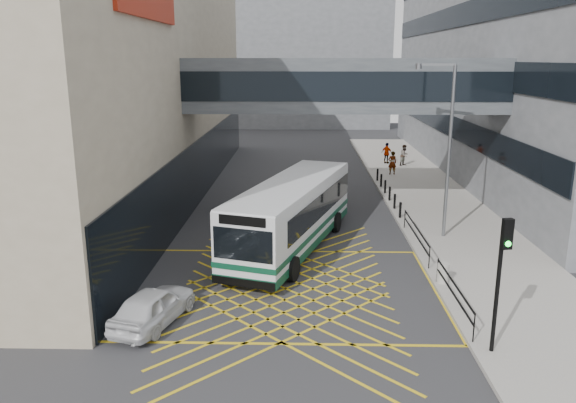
# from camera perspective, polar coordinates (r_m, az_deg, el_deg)

# --- Properties ---
(ground) EXTENTS (120.00, 120.00, 0.00)m
(ground) POSITION_cam_1_polar(r_m,az_deg,el_deg) (22.81, -0.26, -8.85)
(ground) COLOR #333335
(building_whsmith) EXTENTS (24.17, 42.00, 16.00)m
(building_whsmith) POSITION_cam_1_polar(r_m,az_deg,el_deg) (41.39, -25.84, 11.59)
(building_whsmith) COLOR tan
(building_whsmith) RESTS_ON ground
(building_far) EXTENTS (28.00, 16.00, 18.00)m
(building_far) POSITION_cam_1_polar(r_m,az_deg,el_deg) (81.00, -0.43, 14.36)
(building_far) COLOR slate
(building_far) RESTS_ON ground
(skybridge) EXTENTS (20.00, 4.10, 3.00)m
(skybridge) POSITION_cam_1_polar(r_m,az_deg,el_deg) (33.08, 5.67, 11.70)
(skybridge) COLOR #4C5156
(skybridge) RESTS_ON ground
(pavement) EXTENTS (6.00, 54.00, 0.16)m
(pavement) POSITION_cam_1_polar(r_m,az_deg,el_deg) (37.98, 14.13, 0.34)
(pavement) COLOR #A09B92
(pavement) RESTS_ON ground
(box_junction) EXTENTS (12.00, 9.00, 0.01)m
(box_junction) POSITION_cam_1_polar(r_m,az_deg,el_deg) (22.81, -0.26, -8.84)
(box_junction) COLOR gold
(box_junction) RESTS_ON ground
(bus) EXTENTS (6.18, 12.10, 3.32)m
(bus) POSITION_cam_1_polar(r_m,az_deg,el_deg) (26.95, 0.48, -1.16)
(bus) COLOR silver
(bus) RESTS_ON ground
(car_white) EXTENTS (2.85, 4.56, 1.35)m
(car_white) POSITION_cam_1_polar(r_m,az_deg,el_deg) (20.30, -13.54, -10.24)
(car_white) COLOR silver
(car_white) RESTS_ON ground
(car_dark) EXTENTS (2.10, 4.25, 1.28)m
(car_dark) POSITION_cam_1_polar(r_m,az_deg,el_deg) (33.75, 1.03, 0.03)
(car_dark) COLOR #212227
(car_dark) RESTS_ON ground
(car_silver) EXTENTS (2.67, 4.42, 1.28)m
(car_silver) POSITION_cam_1_polar(r_m,az_deg,el_deg) (43.67, 2.18, 3.32)
(car_silver) COLOR gray
(car_silver) RESTS_ON ground
(traffic_light) EXTENTS (0.33, 0.51, 4.34)m
(traffic_light) POSITION_cam_1_polar(r_m,az_deg,el_deg) (17.92, 20.89, -6.20)
(traffic_light) COLOR black
(traffic_light) RESTS_ON pavement
(street_lamp) EXTENTS (1.96, 0.53, 8.59)m
(street_lamp) POSITION_cam_1_polar(r_m,az_deg,el_deg) (28.80, 15.74, 5.96)
(street_lamp) COLOR slate
(street_lamp) RESTS_ON pavement
(litter_bin) EXTENTS (0.47, 0.47, 0.81)m
(litter_bin) POSITION_cam_1_polar(r_m,az_deg,el_deg) (23.71, 15.46, -6.99)
(litter_bin) COLOR #ADA89E
(litter_bin) RESTS_ON pavement
(kerb_railings) EXTENTS (0.05, 12.54, 1.00)m
(kerb_railings) POSITION_cam_1_polar(r_m,az_deg,el_deg) (24.76, 14.30, -5.23)
(kerb_railings) COLOR black
(kerb_railings) RESTS_ON pavement
(bollards) EXTENTS (0.14, 10.14, 0.90)m
(bollards) POSITION_cam_1_polar(r_m,az_deg,el_deg) (37.35, 10.06, 1.16)
(bollards) COLOR black
(bollards) RESTS_ON pavement
(pedestrian_a) EXTENTS (0.78, 0.60, 1.82)m
(pedestrian_a) POSITION_cam_1_polar(r_m,az_deg,el_deg) (44.60, 10.55, 3.88)
(pedestrian_a) COLOR gray
(pedestrian_a) RESTS_ON pavement
(pedestrian_b) EXTENTS (0.97, 0.95, 1.76)m
(pedestrian_b) POSITION_cam_1_polar(r_m,az_deg,el_deg) (48.53, 11.75, 4.62)
(pedestrian_b) COLOR gray
(pedestrian_b) RESTS_ON pavement
(pedestrian_c) EXTENTS (1.13, 1.07, 1.78)m
(pedestrian_c) POSITION_cam_1_polar(r_m,az_deg,el_deg) (49.25, 10.01, 4.86)
(pedestrian_c) COLOR gray
(pedestrian_c) RESTS_ON pavement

